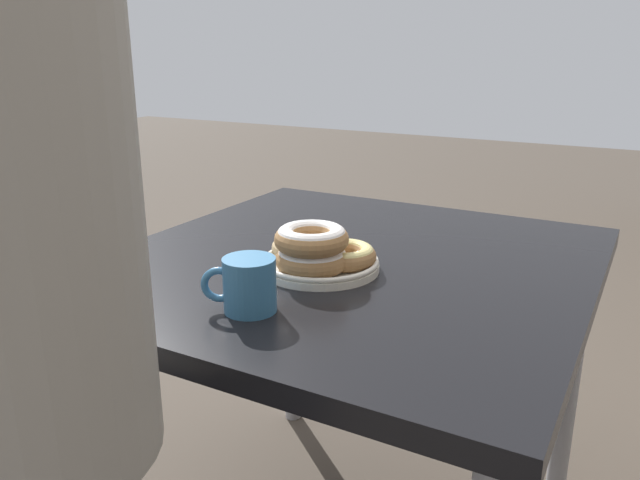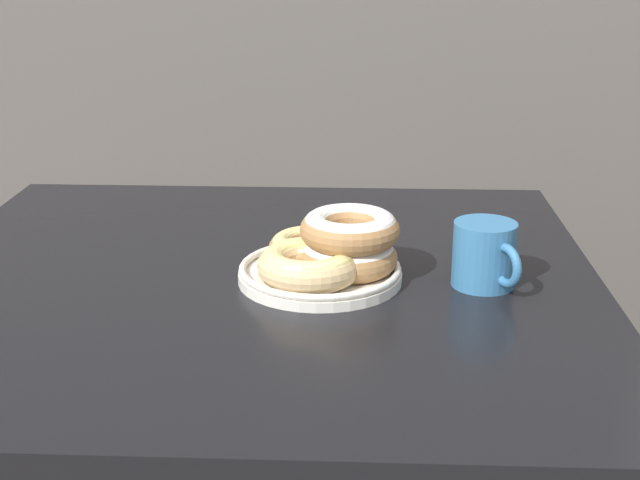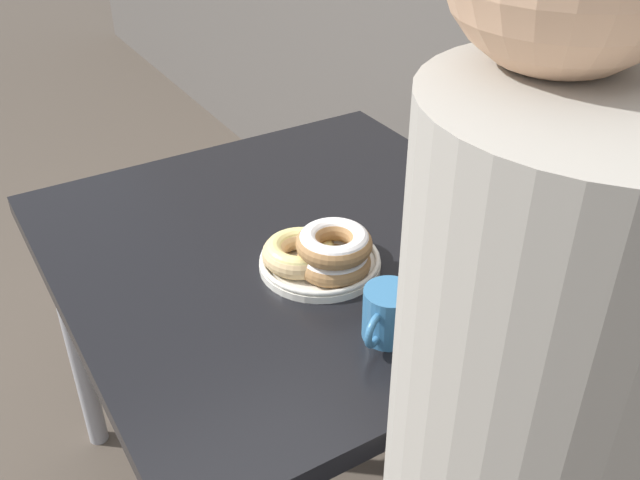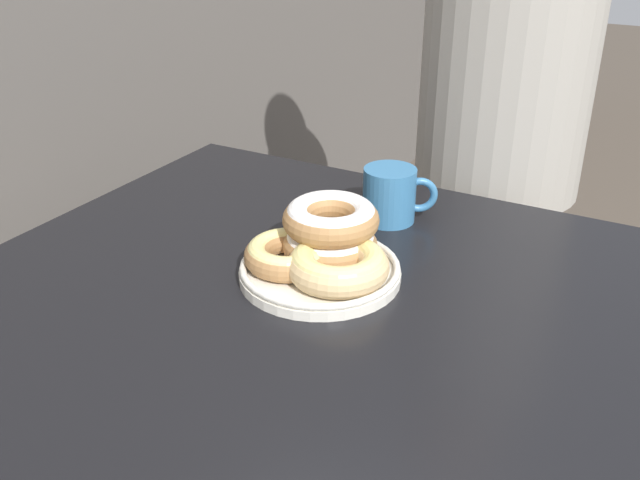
# 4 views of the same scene
# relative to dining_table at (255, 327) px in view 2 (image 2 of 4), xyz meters

# --- Properties ---
(dining_table) EXTENTS (0.98, 0.93, 0.75)m
(dining_table) POSITION_rel_dining_table_xyz_m (0.00, 0.00, 0.00)
(dining_table) COLOR black
(dining_table) RESTS_ON ground_plane
(donut_plate) EXTENTS (0.25, 0.25, 0.10)m
(donut_plate) POSITION_rel_dining_table_xyz_m (0.11, -0.02, 0.12)
(donut_plate) COLOR silver
(donut_plate) RESTS_ON dining_table
(coffee_mug) EXTENTS (0.09, 0.12, 0.09)m
(coffee_mug) POSITION_rel_dining_table_xyz_m (0.32, -0.02, 0.13)
(coffee_mug) COLOR teal
(coffee_mug) RESTS_ON dining_table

